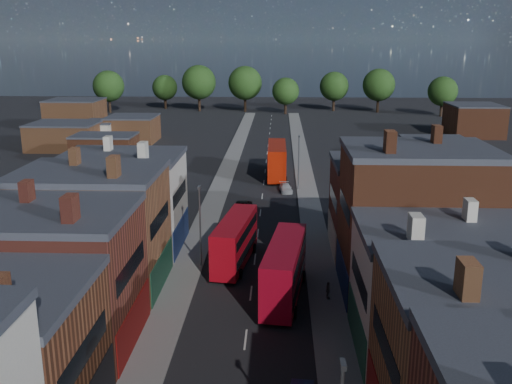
# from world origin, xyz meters

# --- Properties ---
(pavement_west) EXTENTS (3.00, 200.00, 0.12)m
(pavement_west) POSITION_xyz_m (-6.50, 50.00, 0.06)
(pavement_west) COLOR gray
(pavement_west) RESTS_ON ground
(pavement_east) EXTENTS (3.00, 200.00, 0.12)m
(pavement_east) POSITION_xyz_m (6.50, 50.00, 0.06)
(pavement_east) COLOR gray
(pavement_east) RESTS_ON ground
(lamp_post_2) EXTENTS (0.25, 0.70, 8.12)m
(lamp_post_2) POSITION_xyz_m (-5.20, 30.00, 4.70)
(lamp_post_2) COLOR slate
(lamp_post_2) RESTS_ON ground
(lamp_post_3) EXTENTS (0.25, 0.70, 8.12)m
(lamp_post_3) POSITION_xyz_m (5.20, 60.00, 4.70)
(lamp_post_3) COLOR slate
(lamp_post_3) RESTS_ON ground
(bus_0) EXTENTS (3.92, 11.00, 4.65)m
(bus_0) POSITION_xyz_m (-1.89, 30.69, 2.51)
(bus_0) COLOR red
(bus_0) RESTS_ON ground
(bus_1) EXTENTS (4.09, 11.65, 4.93)m
(bus_1) POSITION_xyz_m (2.90, 23.29, 2.66)
(bus_1) COLOR #B00A1F
(bus_1) RESTS_ON ground
(bus_2) EXTENTS (3.23, 12.41, 5.35)m
(bus_2) POSITION_xyz_m (1.98, 67.67, 2.89)
(bus_2) COLOR #A91A07
(bus_2) RESTS_ON ground
(car_2) EXTENTS (2.38, 4.81, 1.31)m
(car_2) POSITION_xyz_m (-2.29, 48.20, 0.66)
(car_2) COLOR black
(car_2) RESTS_ON ground
(car_3) EXTENTS (2.11, 4.19, 1.17)m
(car_3) POSITION_xyz_m (3.36, 58.56, 0.58)
(car_3) COLOR silver
(car_3) RESTS_ON ground
(ped_3) EXTENTS (0.52, 0.95, 1.55)m
(ped_3) POSITION_xyz_m (6.63, 22.94, 0.90)
(ped_3) COLOR #605B53
(ped_3) RESTS_ON pavement_east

